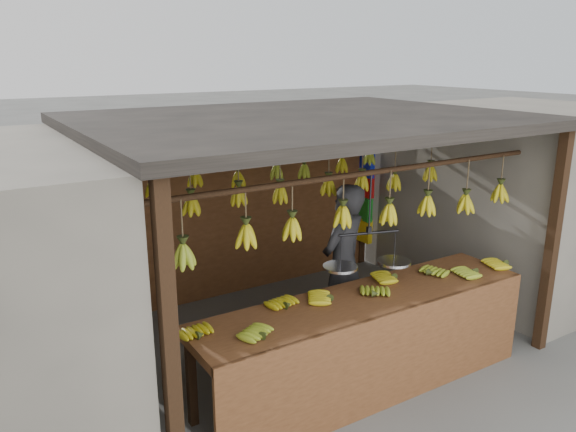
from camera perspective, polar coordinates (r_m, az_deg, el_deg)
ground at (r=6.28m, az=1.47°, el=-12.12°), size 80.00×80.00×0.00m
stall at (r=5.90m, az=-0.15°, el=6.34°), size 4.30×3.30×2.40m
neighbor_right at (r=8.30m, az=22.85°, el=2.12°), size 3.00×3.00×2.30m
counter at (r=5.06m, az=8.70°, el=-10.67°), size 3.48×0.75×0.96m
hanging_bananas at (r=5.70m, az=1.63°, el=2.40°), size 3.66×2.24×0.38m
balance_scale at (r=5.08m, az=8.10°, el=-4.50°), size 0.79×0.45×0.86m
vendor at (r=5.92m, az=5.63°, el=-4.89°), size 0.74×0.62×1.72m
bag_bundles at (r=8.02m, az=7.88°, el=1.86°), size 0.08×0.26×1.29m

